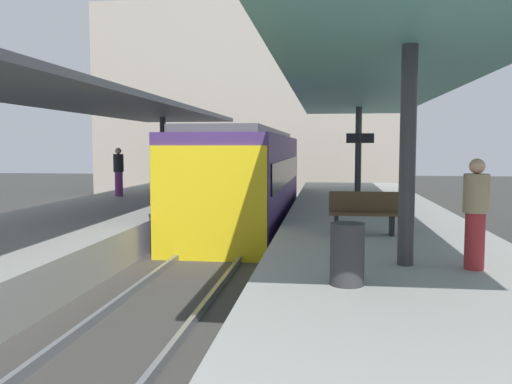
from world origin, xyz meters
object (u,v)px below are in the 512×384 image
at_px(commuter_train, 246,179).
at_px(litter_bin, 347,254).
at_px(passenger_near_bench, 119,171).
at_px(platform_sign, 360,151).
at_px(platform_bench, 364,211).
at_px(passenger_mid_platform, 476,212).

distance_m(commuter_train, litter_bin, 11.00).
height_order(commuter_train, passenger_near_bench, commuter_train).
xyz_separation_m(commuter_train, litter_bin, (2.89, -10.61, -0.33)).
distance_m(commuter_train, platform_sign, 3.86).
xyz_separation_m(litter_bin, passenger_near_bench, (-7.64, 11.63, 0.50)).
xyz_separation_m(platform_bench, passenger_near_bench, (-8.12, 7.48, 0.44)).
distance_m(platform_sign, litter_bin, 11.33).
bearing_deg(litter_bin, passenger_near_bench, 123.28).
bearing_deg(litter_bin, passenger_mid_platform, 31.54).
bearing_deg(platform_bench, commuter_train, 117.58).
xyz_separation_m(platform_bench, platform_sign, (0.33, 7.08, 1.16)).
relative_size(platform_bench, platform_sign, 0.63).
distance_m(platform_bench, passenger_mid_platform, 3.33).
relative_size(litter_bin, passenger_near_bench, 0.46).
bearing_deg(commuter_train, passenger_near_bench, 167.78).
distance_m(passenger_near_bench, passenger_mid_platform, 14.15).
bearing_deg(passenger_near_bench, platform_sign, -2.70).
relative_size(commuter_train, platform_bench, 8.26).
height_order(platform_sign, passenger_mid_platform, platform_sign).
xyz_separation_m(platform_bench, passenger_mid_platform, (1.38, -3.01, 0.37)).
bearing_deg(passenger_near_bench, commuter_train, -12.22).
xyz_separation_m(platform_sign, passenger_near_bench, (-8.45, 0.40, -0.72)).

